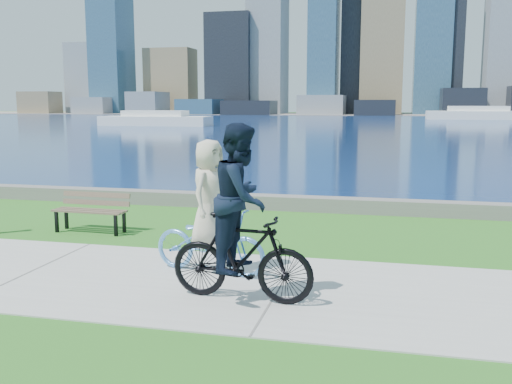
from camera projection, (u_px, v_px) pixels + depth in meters
ground at (279, 290)px, 8.20m from camera, size 320.00×320.00×0.00m
concrete_path at (279, 289)px, 8.20m from camera, size 80.00×3.50×0.02m
seawall at (327, 204)px, 14.13m from camera, size 90.00×0.50×0.35m
bay_water at (380, 123)px, 77.42m from camera, size 320.00×131.00×0.01m
far_shore at (385, 114)px, 133.17m from camera, size 320.00×30.00×0.12m
city_skyline at (398, 13)px, 129.29m from camera, size 178.10×22.93×76.00m
ferry_near at (155, 119)px, 67.03m from camera, size 13.09×3.74×1.78m
ferry_far at (478, 114)px, 92.12m from camera, size 16.01×4.57×2.17m
park_bench at (92, 208)px, 11.87m from camera, size 1.58×0.59×0.81m
cyclist_woman at (210, 224)px, 8.87m from camera, size 1.02×2.00×2.10m
cyclist_man at (241, 228)px, 7.58m from camera, size 0.80×2.03×2.39m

